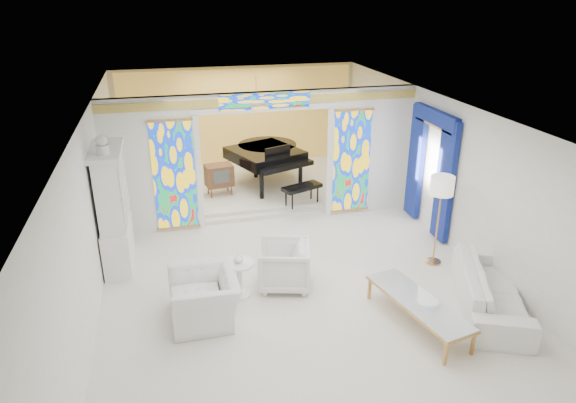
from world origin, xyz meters
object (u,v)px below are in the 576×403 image
object	(u,v)px
china_cabinet	(114,210)
tv_console	(219,175)
sofa	(491,289)
grand_piano	(268,154)
armchair_left	(204,297)
coffee_table	(418,302)
armchair_right	(284,265)

from	to	relation	value
china_cabinet	tv_console	bearing A→B (deg)	50.55
sofa	grand_piano	size ratio (longest dim) A/B	0.73
china_cabinet	grand_piano	bearing A→B (deg)	42.37
sofa	tv_console	size ratio (longest dim) A/B	3.14
grand_piano	tv_console	xyz separation A→B (m)	(-1.36, -0.55, -0.30)
sofa	tv_console	xyz separation A→B (m)	(-3.86, 5.87, 0.33)
china_cabinet	armchair_left	distance (m)	2.74
tv_console	coffee_table	bearing A→B (deg)	-76.95
armchair_right	coffee_table	world-z (taller)	armchair_right
armchair_right	coffee_table	xyz separation A→B (m)	(1.80, -1.67, 0.00)
armchair_left	grand_piano	xyz separation A→B (m)	(2.23, 5.55, 0.60)
armchair_left	grand_piano	size ratio (longest dim) A/B	0.36
armchair_left	armchair_right	distance (m)	1.64
tv_console	armchair_left	bearing A→B (deg)	-108.81
china_cabinet	grand_piano	xyz separation A→B (m)	(3.67, 3.35, -0.18)
sofa	tv_console	distance (m)	7.03
grand_piano	tv_console	distance (m)	1.50
armchair_right	grand_piano	bearing A→B (deg)	-173.02
armchair_right	coffee_table	distance (m)	2.45
armchair_right	coffee_table	size ratio (longest dim) A/B	0.43
armchair_right	sofa	size ratio (longest dim) A/B	0.37
armchair_left	sofa	distance (m)	4.80
china_cabinet	armchair_left	world-z (taller)	china_cabinet
coffee_table	armchair_left	bearing A→B (deg)	163.04
sofa	grand_piano	distance (m)	6.91
coffee_table	grand_piano	size ratio (longest dim) A/B	0.63
china_cabinet	coffee_table	size ratio (longest dim) A/B	1.28
coffee_table	tv_console	world-z (taller)	tv_console
china_cabinet	sofa	bearing A→B (deg)	-26.44
armchair_right	grand_piano	xyz separation A→B (m)	(0.73, 4.88, 0.57)
armchair_right	grand_piano	distance (m)	4.97
armchair_right	coffee_table	bearing A→B (deg)	62.56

